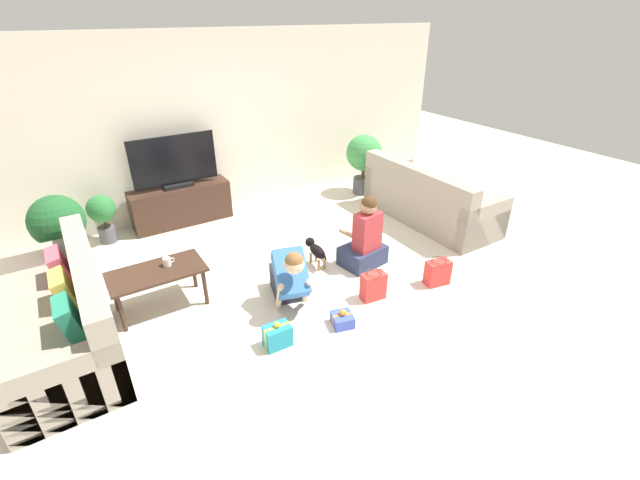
{
  "coord_description": "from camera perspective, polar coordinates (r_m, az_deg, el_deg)",
  "views": [
    {
      "loc": [
        -2.07,
        -3.6,
        2.81
      ],
      "look_at": [
        0.26,
        0.09,
        0.45
      ],
      "focal_mm": 24.0,
      "sensor_mm": 36.0,
      "label": 1
    }
  ],
  "objects": [
    {
      "name": "gift_bag_a",
      "position": [
        5.1,
        15.41,
        -4.18
      ],
      "size": [
        0.3,
        0.21,
        0.32
      ],
      "rotation": [
        0.0,
        0.0,
        -0.19
      ],
      "color": "red",
      "rests_on": "ground_plane"
    },
    {
      "name": "gift_box_a",
      "position": [
        4.38,
        3.01,
        -10.52
      ],
      "size": [
        0.25,
        0.26,
        0.18
      ],
      "rotation": [
        0.0,
        0.0,
        -0.27
      ],
      "color": "#3D51BC",
      "rests_on": "ground_plane"
    },
    {
      "name": "ground_plane",
      "position": [
        5.02,
        -1.99,
        -5.71
      ],
      "size": [
        16.0,
        16.0,
        0.0
      ],
      "primitive_type": "plane",
      "color": "beige"
    },
    {
      "name": "dog",
      "position": [
        5.26,
        -0.58,
        -1.31
      ],
      "size": [
        0.15,
        0.5,
        0.3
      ],
      "rotation": [
        0.0,
        0.0,
        3.08
      ],
      "color": "black",
      "rests_on": "ground_plane"
    },
    {
      "name": "wall_back",
      "position": [
        6.74,
        -14.02,
        14.62
      ],
      "size": [
        8.4,
        0.06,
        2.6
      ],
      "color": "beige",
      "rests_on": "ground_plane"
    },
    {
      "name": "potted_plant_corner_left",
      "position": [
        5.72,
        -31.54,
        1.78
      ],
      "size": [
        0.6,
        0.6,
        0.99
      ],
      "color": "#A36042",
      "rests_on": "ground_plane"
    },
    {
      "name": "potted_plant_corner_right",
      "position": [
        7.32,
        5.87,
        10.95
      ],
      "size": [
        0.6,
        0.6,
        1.0
      ],
      "color": "#4C4C51",
      "rests_on": "ground_plane"
    },
    {
      "name": "tv_console",
      "position": [
        6.62,
        -17.99,
        4.5
      ],
      "size": [
        1.4,
        0.4,
        0.57
      ],
      "color": "#382319",
      "rests_on": "ground_plane"
    },
    {
      "name": "gift_bag_b",
      "position": [
        4.71,
        7.12,
        -6.1
      ],
      "size": [
        0.28,
        0.19,
        0.34
      ],
      "rotation": [
        0.0,
        0.0,
        -0.11
      ],
      "color": "red",
      "rests_on": "ground_plane"
    },
    {
      "name": "person_sitting",
      "position": [
        5.22,
        5.98,
        -0.03
      ],
      "size": [
        0.57,
        0.53,
        0.93
      ],
      "rotation": [
        0.0,
        0.0,
        3.29
      ],
      "color": "#283351",
      "rests_on": "ground_plane"
    },
    {
      "name": "sofa_left",
      "position": [
        4.64,
        -31.09,
        -8.89
      ],
      "size": [
        0.87,
        2.08,
        0.87
      ],
      "rotation": [
        0.0,
        0.0,
        -1.57
      ],
      "color": "gray",
      "rests_on": "ground_plane"
    },
    {
      "name": "gift_box_b",
      "position": [
        4.13,
        -5.69,
        -12.58
      ],
      "size": [
        0.26,
        0.18,
        0.27
      ],
      "rotation": [
        0.0,
        0.0,
        -0.03
      ],
      "color": "teal",
      "rests_on": "ground_plane"
    },
    {
      "name": "potted_plant_back_left",
      "position": [
        6.38,
        -27.04,
        3.17
      ],
      "size": [
        0.37,
        0.37,
        0.67
      ],
      "color": "#4C4C51",
      "rests_on": "ground_plane"
    },
    {
      "name": "coffee_table",
      "position": [
        4.72,
        -20.89,
        -4.44
      ],
      "size": [
        0.95,
        0.51,
        0.46
      ],
      "color": "#382319",
      "rests_on": "ground_plane"
    },
    {
      "name": "sofa_right",
      "position": [
        6.56,
        14.2,
        5.1
      ],
      "size": [
        0.87,
        2.08,
        0.87
      ],
      "rotation": [
        0.0,
        0.0,
        1.57
      ],
      "color": "gray",
      "rests_on": "ground_plane"
    },
    {
      "name": "person_kneeling",
      "position": [
        4.52,
        -4.14,
        -4.84
      ],
      "size": [
        0.51,
        0.81,
        0.78
      ],
      "rotation": [
        0.0,
        0.0,
        -0.28
      ],
      "color": "#23232D",
      "rests_on": "ground_plane"
    },
    {
      "name": "mug",
      "position": [
        4.72,
        -19.69,
        -2.74
      ],
      "size": [
        0.12,
        0.08,
        0.09
      ],
      "color": "silver",
      "rests_on": "coffee_table"
    },
    {
      "name": "tv",
      "position": [
        6.41,
        -18.8,
        9.53
      ],
      "size": [
        1.18,
        0.2,
        0.74
      ],
      "color": "black",
      "rests_on": "tv_console"
    }
  ]
}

